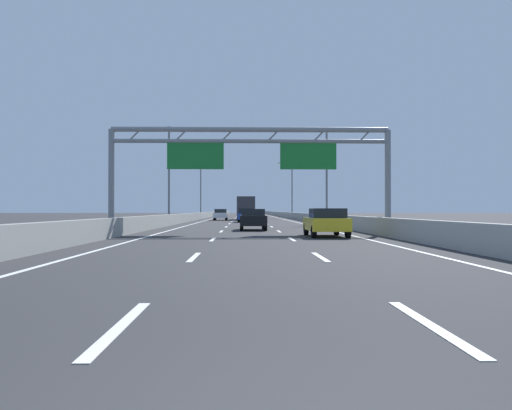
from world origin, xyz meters
TOP-DOWN VIEW (x-y plane):
  - ground_plane at (0.00, 100.00)m, footprint 260.00×260.00m
  - lane_dash_left_0 at (-1.80, 3.50)m, footprint 0.16×3.00m
  - lane_dash_left_1 at (-1.80, 12.50)m, footprint 0.16×3.00m
  - lane_dash_left_2 at (-1.80, 21.50)m, footprint 0.16×3.00m
  - lane_dash_left_3 at (-1.80, 30.50)m, footprint 0.16×3.00m
  - lane_dash_left_4 at (-1.80, 39.50)m, footprint 0.16×3.00m
  - lane_dash_left_5 at (-1.80, 48.50)m, footprint 0.16×3.00m
  - lane_dash_left_6 at (-1.80, 57.50)m, footprint 0.16×3.00m
  - lane_dash_left_7 at (-1.80, 66.50)m, footprint 0.16×3.00m
  - lane_dash_left_8 at (-1.80, 75.50)m, footprint 0.16×3.00m
  - lane_dash_left_9 at (-1.80, 84.50)m, footprint 0.16×3.00m
  - lane_dash_left_10 at (-1.80, 93.50)m, footprint 0.16×3.00m
  - lane_dash_left_11 at (-1.80, 102.50)m, footprint 0.16×3.00m
  - lane_dash_left_12 at (-1.80, 111.50)m, footprint 0.16×3.00m
  - lane_dash_left_13 at (-1.80, 120.50)m, footprint 0.16×3.00m
  - lane_dash_left_14 at (-1.80, 129.50)m, footprint 0.16×3.00m
  - lane_dash_left_15 at (-1.80, 138.50)m, footprint 0.16×3.00m
  - lane_dash_left_16 at (-1.80, 147.50)m, footprint 0.16×3.00m
  - lane_dash_left_17 at (-1.80, 156.50)m, footprint 0.16×3.00m
  - lane_dash_right_0 at (1.80, 3.50)m, footprint 0.16×3.00m
  - lane_dash_right_1 at (1.80, 12.50)m, footprint 0.16×3.00m
  - lane_dash_right_2 at (1.80, 21.50)m, footprint 0.16×3.00m
  - lane_dash_right_3 at (1.80, 30.50)m, footprint 0.16×3.00m
  - lane_dash_right_4 at (1.80, 39.50)m, footprint 0.16×3.00m
  - lane_dash_right_5 at (1.80, 48.50)m, footprint 0.16×3.00m
  - lane_dash_right_6 at (1.80, 57.50)m, footprint 0.16×3.00m
  - lane_dash_right_7 at (1.80, 66.50)m, footprint 0.16×3.00m
  - lane_dash_right_8 at (1.80, 75.50)m, footprint 0.16×3.00m
  - lane_dash_right_9 at (1.80, 84.50)m, footprint 0.16×3.00m
  - lane_dash_right_10 at (1.80, 93.50)m, footprint 0.16×3.00m
  - lane_dash_right_11 at (1.80, 102.50)m, footprint 0.16×3.00m
  - lane_dash_right_12 at (1.80, 111.50)m, footprint 0.16×3.00m
  - lane_dash_right_13 at (1.80, 120.50)m, footprint 0.16×3.00m
  - lane_dash_right_14 at (1.80, 129.50)m, footprint 0.16×3.00m
  - lane_dash_right_15 at (1.80, 138.50)m, footprint 0.16×3.00m
  - lane_dash_right_16 at (1.80, 147.50)m, footprint 0.16×3.00m
  - lane_dash_right_17 at (1.80, 156.50)m, footprint 0.16×3.00m
  - edge_line_left at (-5.25, 88.00)m, footprint 0.16×176.00m
  - edge_line_right at (5.25, 88.00)m, footprint 0.16×176.00m
  - barrier_left at (-6.90, 110.00)m, footprint 0.45×220.00m
  - barrier_right at (6.90, 110.00)m, footprint 0.45×220.00m
  - sign_gantry at (0.02, 29.44)m, footprint 17.05×0.36m
  - streetlamp_left_mid at (-7.47, 49.31)m, footprint 2.58×0.28m
  - streetlamp_right_mid at (7.47, 49.31)m, footprint 2.58×0.28m
  - streetlamp_left_far at (-7.47, 87.15)m, footprint 2.58×0.28m
  - streetlamp_right_far at (7.47, 87.15)m, footprint 2.58×0.28m
  - white_car at (-3.45, 66.78)m, footprint 1.73×4.26m
  - green_car at (-0.23, 109.53)m, footprint 1.72×4.35m
  - black_car at (0.22, 32.99)m, footprint 1.73×4.29m
  - blue_car at (-0.21, 55.51)m, footprint 1.75×4.53m
  - yellow_car at (3.76, 24.12)m, footprint 1.86×4.26m
  - box_truck at (-0.15, 69.80)m, footprint 2.37×8.47m

SIDE VIEW (x-z plane):
  - ground_plane at x=0.00m, z-range 0.00..0.00m
  - lane_dash_left_0 at x=-1.80m, z-range 0.00..0.01m
  - lane_dash_left_1 at x=-1.80m, z-range 0.00..0.01m
  - lane_dash_left_2 at x=-1.80m, z-range 0.00..0.01m
  - lane_dash_left_3 at x=-1.80m, z-range 0.00..0.01m
  - lane_dash_left_4 at x=-1.80m, z-range 0.00..0.01m
  - lane_dash_left_5 at x=-1.80m, z-range 0.00..0.01m
  - lane_dash_left_6 at x=-1.80m, z-range 0.00..0.01m
  - lane_dash_left_7 at x=-1.80m, z-range 0.00..0.01m
  - lane_dash_left_8 at x=-1.80m, z-range 0.00..0.01m
  - lane_dash_left_9 at x=-1.80m, z-range 0.00..0.01m
  - lane_dash_left_10 at x=-1.80m, z-range 0.00..0.01m
  - lane_dash_left_11 at x=-1.80m, z-range 0.00..0.01m
  - lane_dash_left_12 at x=-1.80m, z-range 0.00..0.01m
  - lane_dash_left_13 at x=-1.80m, z-range 0.00..0.01m
  - lane_dash_left_14 at x=-1.80m, z-range 0.00..0.01m
  - lane_dash_left_15 at x=-1.80m, z-range 0.00..0.01m
  - lane_dash_left_16 at x=-1.80m, z-range 0.00..0.01m
  - lane_dash_left_17 at x=-1.80m, z-range 0.00..0.01m
  - lane_dash_right_0 at x=1.80m, z-range 0.00..0.01m
  - lane_dash_right_1 at x=1.80m, z-range 0.00..0.01m
  - lane_dash_right_2 at x=1.80m, z-range 0.00..0.01m
  - lane_dash_right_3 at x=1.80m, z-range 0.00..0.01m
  - lane_dash_right_4 at x=1.80m, z-range 0.00..0.01m
  - lane_dash_right_5 at x=1.80m, z-range 0.00..0.01m
  - lane_dash_right_6 at x=1.80m, z-range 0.00..0.01m
  - lane_dash_right_7 at x=1.80m, z-range 0.00..0.01m
  - lane_dash_right_8 at x=1.80m, z-range 0.00..0.01m
  - lane_dash_right_9 at x=1.80m, z-range 0.00..0.01m
  - lane_dash_right_10 at x=1.80m, z-range 0.00..0.01m
  - lane_dash_right_11 at x=1.80m, z-range 0.00..0.01m
  - lane_dash_right_12 at x=1.80m, z-range 0.00..0.01m
  - lane_dash_right_13 at x=1.80m, z-range 0.00..0.01m
  - lane_dash_right_14 at x=1.80m, z-range 0.00..0.01m
  - lane_dash_right_15 at x=1.80m, z-range 0.00..0.01m
  - lane_dash_right_16 at x=1.80m, z-range 0.00..0.01m
  - lane_dash_right_17 at x=1.80m, z-range 0.00..0.01m
  - edge_line_left at x=-5.25m, z-range 0.00..0.01m
  - edge_line_right at x=5.25m, z-range 0.00..0.01m
  - barrier_left at x=-6.90m, z-range 0.00..0.95m
  - barrier_right at x=6.90m, z-range 0.00..0.95m
  - yellow_car at x=3.76m, z-range 0.02..1.45m
  - black_car at x=0.22m, z-range 0.03..1.44m
  - white_car at x=-3.45m, z-range 0.02..1.47m
  - blue_car at x=-0.21m, z-range 0.01..1.51m
  - green_car at x=-0.23m, z-range 0.02..1.57m
  - box_truck at x=-0.15m, z-range 0.14..3.23m
  - sign_gantry at x=0.02m, z-range 1.66..8.02m
  - streetlamp_left_mid at x=-7.47m, z-range 0.65..10.15m
  - streetlamp_right_mid at x=7.47m, z-range 0.65..10.15m
  - streetlamp_left_far at x=-7.47m, z-range 0.65..10.15m
  - streetlamp_right_far at x=7.47m, z-range 0.65..10.15m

